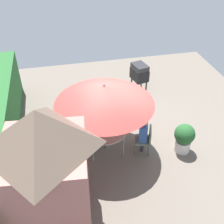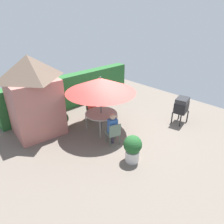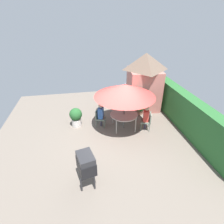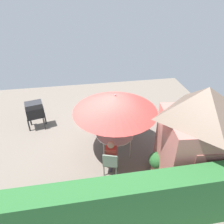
% 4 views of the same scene
% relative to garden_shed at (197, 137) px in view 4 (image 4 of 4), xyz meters
% --- Properties ---
extents(ground_plane, '(11.00, 11.00, 0.00)m').
position_rel_garden_shed_xyz_m(ground_plane, '(2.54, -2.22, -1.64)').
color(ground_plane, '#6B6056').
extents(hedge_backdrop, '(7.38, 0.58, 1.69)m').
position_rel_garden_shed_xyz_m(hedge_backdrop, '(2.54, 1.28, -0.79)').
color(hedge_backdrop, '#28602D').
rests_on(hedge_backdrop, ground).
extents(garden_shed, '(2.10, 2.03, 3.21)m').
position_rel_garden_shed_xyz_m(garden_shed, '(0.00, 0.00, 0.00)').
color(garden_shed, '#B26B60').
rests_on(garden_shed, ground).
extents(patio_table, '(1.33, 1.33, 0.78)m').
position_rel_garden_shed_xyz_m(patio_table, '(2.03, -1.67, -0.92)').
color(patio_table, '#B2ADA3').
rests_on(patio_table, ground).
extents(patio_umbrella, '(2.82, 2.82, 2.35)m').
position_rel_garden_shed_xyz_m(patio_umbrella, '(2.03, -1.67, 0.36)').
color(patio_umbrella, '#4C4C51').
rests_on(patio_umbrella, ground).
extents(bbq_grill, '(0.80, 0.65, 1.20)m').
position_rel_garden_shed_xyz_m(bbq_grill, '(5.02, -3.66, -0.79)').
color(bbq_grill, black).
rests_on(bbq_grill, ground).
extents(chair_near_shed, '(0.58, 0.58, 0.90)m').
position_rel_garden_shed_xyz_m(chair_near_shed, '(2.37, -0.58, -1.12)').
color(chair_near_shed, slate).
rests_on(chair_near_shed, ground).
extents(chair_far_side, '(0.58, 0.59, 0.90)m').
position_rel_garden_shed_xyz_m(chair_far_side, '(1.64, -2.83, -1.12)').
color(chair_far_side, slate).
rests_on(chair_far_side, ground).
extents(potted_plant_by_shed, '(0.62, 0.62, 0.98)m').
position_rel_garden_shed_xyz_m(potted_plant_by_shed, '(1.42, -3.97, -1.10)').
color(potted_plant_by_shed, silver).
rests_on(potted_plant_by_shed, ground).
extents(potted_plant_by_grill, '(0.53, 0.53, 0.74)m').
position_rel_garden_shed_xyz_m(potted_plant_by_grill, '(0.88, -0.45, -1.22)').
color(potted_plant_by_grill, '#936651').
rests_on(potted_plant_by_grill, ground).
extents(person_in_red, '(0.40, 0.33, 1.26)m').
position_rel_garden_shed_xyz_m(person_in_red, '(2.35, -0.66, -0.86)').
color(person_in_red, '#CC3D33').
rests_on(person_in_red, ground).
extents(person_in_blue, '(0.40, 0.34, 1.26)m').
position_rel_garden_shed_xyz_m(person_in_blue, '(1.67, -2.75, -0.86)').
color(person_in_blue, '#3866B2').
rests_on(person_in_blue, ground).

